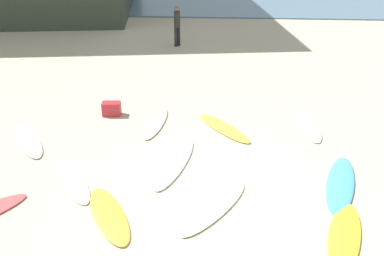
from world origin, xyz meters
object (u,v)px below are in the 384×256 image
(surfboard_2, at_px, (224,128))
(surfboard_6, at_px, (309,126))
(surfboard_0, at_px, (71,176))
(surfboard_7, at_px, (175,162))
(surfboard_9, at_px, (156,122))
(surfboard_1, at_px, (214,207))
(beach_cooler, at_px, (112,109))
(surfboard_10, at_px, (345,235))
(surfboard_4, at_px, (109,215))
(surfboard_3, at_px, (340,184))
(beachgoer_near, at_px, (177,24))
(surfboard_8, at_px, (28,141))

(surfboard_2, relative_size, surfboard_6, 1.05)
(surfboard_0, height_order, surfboard_6, surfboard_6)
(surfboard_0, height_order, surfboard_2, surfboard_2)
(surfboard_7, distance_m, surfboard_9, 2.32)
(surfboard_1, relative_size, beach_cooler, 4.05)
(surfboard_9, xyz_separation_m, surfboard_10, (4.18, -4.52, -0.00))
(surfboard_7, bearing_deg, surfboard_6, -135.39)
(surfboard_1, height_order, surfboard_9, surfboard_9)
(surfboard_2, height_order, surfboard_4, surfboard_2)
(surfboard_4, distance_m, surfboard_9, 4.26)
(surfboard_3, xyz_separation_m, surfboard_9, (-4.53, 2.83, 0.00))
(surfboard_4, relative_size, beachgoer_near, 1.08)
(surfboard_8, bearing_deg, surfboard_10, 121.36)
(beach_cooler, bearing_deg, surfboard_10, -41.78)
(surfboard_7, xyz_separation_m, beachgoer_near, (-0.99, 10.52, 0.99))
(surfboard_8, bearing_deg, surfboard_9, 167.41)
(surfboard_6, bearing_deg, surfboard_2, -174.41)
(surfboard_0, bearing_deg, surfboard_2, 4.91)
(surfboard_3, xyz_separation_m, beachgoer_near, (-4.74, 11.17, 1.00))
(surfboard_7, xyz_separation_m, surfboard_10, (3.40, -2.33, -0.00))
(surfboard_3, bearing_deg, surfboard_6, 111.06)
(beachgoer_near, relative_size, beach_cooler, 3.39)
(surfboard_8, distance_m, surfboard_9, 3.48)
(beach_cooler, bearing_deg, surfboard_3, -29.15)
(surfboard_10, bearing_deg, surfboard_3, 97.30)
(beachgoer_near, distance_m, beach_cooler, 7.99)
(surfboard_4, bearing_deg, surfboard_10, 146.56)
(surfboard_1, distance_m, surfboard_4, 2.11)
(surfboard_1, distance_m, surfboard_7, 1.94)
(surfboard_0, xyz_separation_m, surfboard_1, (3.28, -0.92, 0.00))
(surfboard_7, distance_m, surfboard_10, 4.13)
(surfboard_6, bearing_deg, surfboard_9, 179.05)
(beachgoer_near, bearing_deg, surfboard_4, 37.65)
(surfboard_0, relative_size, surfboard_8, 1.11)
(surfboard_6, xyz_separation_m, surfboard_7, (-3.59, -2.26, 0.01))
(surfboard_2, distance_m, surfboard_9, 1.97)
(surfboard_0, height_order, beach_cooler, beach_cooler)
(surfboard_7, height_order, surfboard_10, surfboard_7)
(surfboard_8, bearing_deg, surfboard_3, 133.71)
(surfboard_4, height_order, surfboard_8, surfboard_8)
(surfboard_8, xyz_separation_m, surfboard_9, (3.21, 1.35, -0.00))
(surfboard_2, relative_size, surfboard_3, 0.90)
(surfboard_8, bearing_deg, beachgoer_near, -142.63)
(surfboard_3, bearing_deg, surfboard_4, -145.75)
(surfboard_2, distance_m, surfboard_10, 4.82)
(beachgoer_near, bearing_deg, surfboard_9, 39.54)
(surfboard_2, xyz_separation_m, surfboard_3, (2.57, -2.59, -0.01))
(surfboard_0, bearing_deg, surfboard_3, -31.94)
(surfboard_7, height_order, surfboard_9, surfboard_7)
(surfboard_2, bearing_deg, surfboard_1, 49.26)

